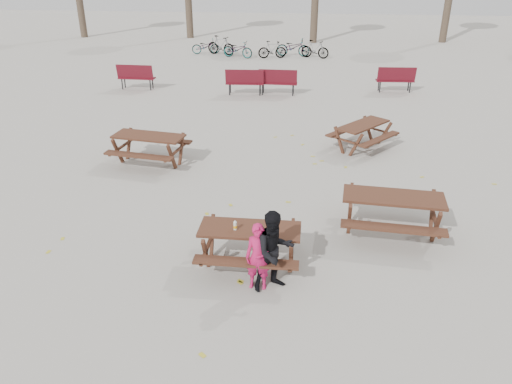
# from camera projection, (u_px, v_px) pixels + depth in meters

# --- Properties ---
(ground) EXTENTS (80.00, 80.00, 0.00)m
(ground) POSITION_uv_depth(u_px,v_px,m) (250.00, 265.00, 9.16)
(ground) COLOR gray
(ground) RESTS_ON ground
(main_picnic_table) EXTENTS (1.80, 1.45, 0.78)m
(main_picnic_table) POSITION_uv_depth(u_px,v_px,m) (250.00, 237.00, 8.90)
(main_picnic_table) COLOR #3B2015
(main_picnic_table) RESTS_ON ground
(food_tray) EXTENTS (0.18, 0.11, 0.03)m
(food_tray) POSITION_uv_depth(u_px,v_px,m) (268.00, 232.00, 8.65)
(food_tray) COLOR white
(food_tray) RESTS_ON main_picnic_table
(bread_roll) EXTENTS (0.14, 0.06, 0.05)m
(bread_roll) POSITION_uv_depth(u_px,v_px,m) (268.00, 230.00, 8.63)
(bread_roll) COLOR tan
(bread_roll) RESTS_ON food_tray
(soda_bottle) EXTENTS (0.07, 0.07, 0.17)m
(soda_bottle) POSITION_uv_depth(u_px,v_px,m) (235.00, 226.00, 8.74)
(soda_bottle) COLOR silver
(soda_bottle) RESTS_ON main_picnic_table
(child) EXTENTS (0.45, 0.30, 1.21)m
(child) POSITION_uv_depth(u_px,v_px,m) (258.00, 257.00, 8.30)
(child) COLOR #BC1752
(child) RESTS_ON ground
(adult) EXTENTS (0.88, 0.83, 1.45)m
(adult) POSITION_uv_depth(u_px,v_px,m) (274.00, 251.00, 8.24)
(adult) COLOR black
(adult) RESTS_ON ground
(picnic_table_east) EXTENTS (2.10, 1.75, 0.85)m
(picnic_table_east) POSITION_uv_depth(u_px,v_px,m) (391.00, 215.00, 9.99)
(picnic_table_east) COLOR #3B2015
(picnic_table_east) RESTS_ON ground
(picnic_table_north) EXTENTS (2.07, 1.77, 0.80)m
(picnic_table_north) POSITION_uv_depth(u_px,v_px,m) (150.00, 150.00, 13.31)
(picnic_table_north) COLOR #3B2015
(picnic_table_north) RESTS_ON ground
(picnic_table_far) EXTENTS (2.15, 2.20, 0.74)m
(picnic_table_far) POSITION_uv_depth(u_px,v_px,m) (362.00, 136.00, 14.35)
(picnic_table_far) COLOR #3B2015
(picnic_table_far) RESTS_ON ground
(park_bench_row) EXTENTS (12.07, 1.65, 1.03)m
(park_bench_row) POSITION_uv_depth(u_px,v_px,m) (263.00, 80.00, 19.95)
(park_bench_row) COLOR maroon
(park_bench_row) RESTS_ON ground
(bicycle_row) EXTENTS (7.57, 1.82, 1.00)m
(bicycle_row) POSITION_uv_depth(u_px,v_px,m) (257.00, 48.00, 26.75)
(bicycle_row) COLOR black
(bicycle_row) RESTS_ON ground
(fallen_leaves) EXTENTS (11.00, 11.00, 0.01)m
(fallen_leaves) POSITION_uv_depth(u_px,v_px,m) (285.00, 204.00, 11.34)
(fallen_leaves) COLOR gold
(fallen_leaves) RESTS_ON ground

